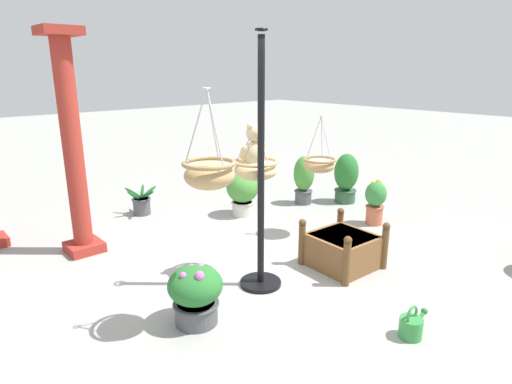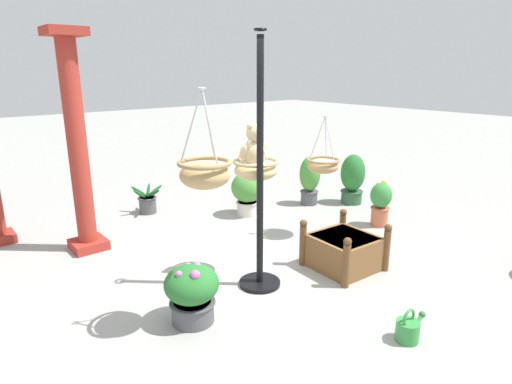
% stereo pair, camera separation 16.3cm
% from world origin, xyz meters
% --- Properties ---
extents(ground_plane, '(40.00, 40.00, 0.00)m').
position_xyz_m(ground_plane, '(0.00, 0.00, 0.00)').
color(ground_plane, '#9E9E99').
extents(display_pole_central, '(0.44, 0.44, 2.59)m').
position_xyz_m(display_pole_central, '(-0.11, -0.20, 0.82)').
color(display_pole_central, black).
rests_on(display_pole_central, ground).
extents(hanging_basket_with_teddy, '(0.49, 0.49, 0.56)m').
position_xyz_m(hanging_basket_with_teddy, '(0.04, 0.05, 1.21)').
color(hanging_basket_with_teddy, tan).
extents(teddy_bear, '(0.34, 0.29, 0.49)m').
position_xyz_m(teddy_bear, '(0.04, 0.08, 1.43)').
color(teddy_bear, '#D1B789').
extents(hanging_basket_left_high, '(0.44, 0.44, 0.80)m').
position_xyz_m(hanging_basket_left_high, '(-0.96, -0.52, 1.43)').
color(hanging_basket_left_high, tan).
extents(hanging_basket_right_low, '(0.44, 0.44, 0.76)m').
position_xyz_m(hanging_basket_right_low, '(1.45, 0.36, 1.00)').
color(hanging_basket_right_low, tan).
extents(greenhouse_pillar_left, '(0.44, 0.44, 2.69)m').
position_xyz_m(greenhouse_pillar_left, '(-1.20, 1.93, 1.30)').
color(greenhouse_pillar_left, '#9E2D23').
rests_on(greenhouse_pillar_left, ground).
extents(wooden_planter_box, '(0.79, 0.80, 0.56)m').
position_xyz_m(wooden_planter_box, '(0.91, -0.50, 0.22)').
color(wooden_planter_box, brown).
rests_on(wooden_planter_box, ground).
extents(potted_plant_fern_front, '(0.41, 0.41, 0.85)m').
position_xyz_m(potted_plant_fern_front, '(2.98, 1.04, 0.44)').
color(potted_plant_fern_front, '#2D5638').
rests_on(potted_plant_fern_front, ground).
extents(potted_plant_flowering_red, '(0.51, 0.51, 0.69)m').
position_xyz_m(potted_plant_flowering_red, '(1.20, 1.68, 0.39)').
color(potted_plant_flowering_red, beige).
rests_on(potted_plant_flowering_red, ground).
extents(potted_plant_tall_leafy, '(0.50, 0.50, 0.57)m').
position_xyz_m(potted_plant_tall_leafy, '(-1.03, -0.34, 0.30)').
color(potted_plant_tall_leafy, '#4C4C51').
rests_on(potted_plant_tall_leafy, ground).
extents(potted_plant_bushy_green, '(0.35, 0.35, 0.83)m').
position_xyz_m(potted_plant_bushy_green, '(2.37, 1.46, 0.44)').
color(potted_plant_bushy_green, '#4C4C51').
rests_on(potted_plant_bushy_green, ground).
extents(potted_plant_small_succulent, '(0.31, 0.31, 0.68)m').
position_xyz_m(potted_plant_small_succulent, '(2.41, 0.07, 0.36)').
color(potted_plant_small_succulent, '#BC6042').
rests_on(potted_plant_small_succulent, ground).
extents(potted_plant_trailing_ivy, '(0.54, 0.55, 0.45)m').
position_xyz_m(potted_plant_trailing_ivy, '(0.02, 2.77, 0.18)').
color(potted_plant_trailing_ivy, '#4C4C51').
rests_on(potted_plant_trailing_ivy, ground).
extents(watering_can, '(0.35, 0.20, 0.30)m').
position_xyz_m(watering_can, '(0.24, -1.75, 0.10)').
color(watering_can, '#338C3F').
rests_on(watering_can, ground).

